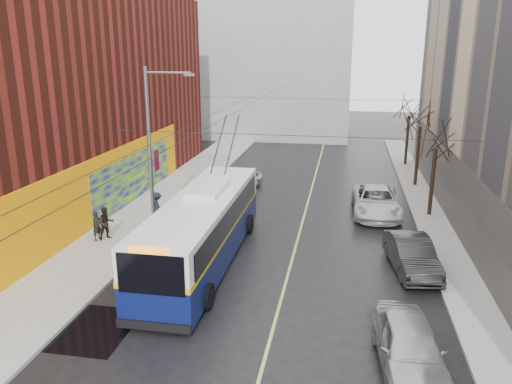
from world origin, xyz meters
The scene contains 21 objects.
ground centered at (0.00, 0.00, 0.00)m, with size 140.00×140.00×0.00m, color black.
sidewalk_left centered at (-8.00, 12.00, 0.07)m, with size 4.00×60.00×0.15m, color gray.
sidewalk_right centered at (9.00, 12.00, 0.07)m, with size 2.00×60.00×0.15m, color gray.
lane_line centered at (1.50, 14.00, 0.00)m, with size 0.12×50.00×0.01m, color #BFB74C.
building_left centered at (-15.99, 13.99, 6.99)m, with size 12.11×36.00×14.00m.
building_far centered at (-6.00, 44.99, 9.02)m, with size 20.50×12.10×18.00m.
streetlight_pole centered at (-6.14, 10.00, 4.85)m, with size 2.65×0.60×9.00m.
catenary_wires centered at (-2.54, 14.77, 6.25)m, with size 18.00×60.00×0.22m.
tree_near centered at (9.00, 16.00, 4.98)m, with size 3.20×3.20×6.40m.
tree_mid centered at (9.00, 23.00, 5.25)m, with size 3.20×3.20×6.68m.
tree_far centered at (9.00, 30.00, 5.14)m, with size 3.20×3.20×6.57m.
puddle centered at (-4.81, 0.50, 0.00)m, with size 2.45×3.32×0.01m, color black.
pigeons_flying centered at (-2.15, 9.73, 7.31)m, with size 1.26×4.30×2.32m.
trolleybus centered at (-2.63, 6.96, 1.73)m, with size 3.12×13.17×6.21m.
parked_car_a centered at (6.06, 0.09, 0.82)m, with size 1.94×4.83×1.64m, color #B3B4B8.
parked_car_b centered at (7.00, 7.76, 0.79)m, with size 1.66×4.77×1.57m, color #242426.
parked_car_c centered at (5.80, 15.84, 0.84)m, with size 2.77×6.01×1.67m, color #BDBDBF.
following_car centered at (-3.25, 19.95, 0.69)m, with size 1.63×4.06×1.38m, color #ACABB0.
pedestrian_a centered at (-8.82, 8.42, 0.94)m, with size 0.58×0.38×1.58m, color black.
pedestrian_b centered at (-8.39, 8.64, 1.02)m, with size 0.85×0.66×1.75m, color black.
pedestrian_c centered at (-6.91, 12.12, 0.98)m, with size 1.07×0.61×1.65m, color black.
Camera 1 is at (3.76, -14.25, 9.81)m, focal length 35.00 mm.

